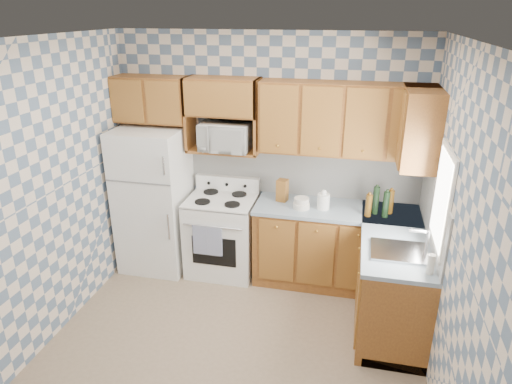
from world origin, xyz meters
TOP-DOWN VIEW (x-y plane):
  - floor at (0.00, 0.00)m, footprint 3.40×3.40m
  - back_wall at (0.00, 1.60)m, footprint 3.40×0.02m
  - right_wall at (1.70, 0.00)m, footprint 0.02×3.20m
  - backsplash_back at (0.40, 1.59)m, footprint 2.60×0.02m
  - backsplash_right at (1.69, 0.80)m, footprint 0.02×1.60m
  - refrigerator at (-1.27, 1.25)m, footprint 0.75×0.70m
  - stove_body at (-0.47, 1.28)m, footprint 0.76×0.65m
  - cooktop at (-0.47, 1.28)m, footprint 0.76×0.65m
  - backguard at (-0.47, 1.55)m, footprint 0.76×0.08m
  - dish_towel_left at (-0.61, 0.93)m, footprint 0.16×0.02m
  - dish_towel_right at (-0.45, 0.93)m, footprint 0.16×0.02m
  - base_cabinets_back at (0.82, 1.30)m, footprint 1.75×0.60m
  - base_cabinets_right at (1.40, 0.80)m, footprint 0.60×1.60m
  - countertop_back at (0.82, 1.30)m, footprint 1.77×0.63m
  - countertop_right at (1.40, 0.80)m, footprint 0.63×1.60m
  - upper_cabinets_back at (0.82, 1.44)m, footprint 1.75×0.33m
  - upper_cabinets_fridge at (-1.29, 1.44)m, footprint 0.82×0.33m
  - upper_cabinets_right at (1.53, 1.25)m, footprint 0.33×0.70m
  - microwave_shelf at (-0.47, 1.44)m, footprint 0.80×0.33m
  - microwave at (-0.44, 1.40)m, footprint 0.55×0.37m
  - sink at (1.40, 0.45)m, footprint 0.48×0.40m
  - window at (1.69, 0.45)m, footprint 0.02×0.66m
  - bottle_0 at (1.20, 1.24)m, footprint 0.06×0.06m
  - bottle_1 at (1.30, 1.18)m, footprint 0.06×0.06m
  - bottle_2 at (1.35, 1.28)m, footprint 0.06×0.06m
  - bottle_3 at (1.13, 1.16)m, footprint 0.06×0.06m
  - knife_block at (0.21, 1.37)m, footprint 0.13×0.13m
  - electric_kettle at (0.67, 1.24)m, footprint 0.13×0.13m
  - food_containers at (0.44, 1.20)m, footprint 0.18×0.18m
  - soap_bottle at (1.62, 0.15)m, footprint 0.06×0.06m

SIDE VIEW (x-z plane):
  - floor at x=0.00m, z-range 0.00..0.00m
  - base_cabinets_back at x=0.82m, z-range 0.00..0.88m
  - base_cabinets_right at x=1.40m, z-range 0.00..0.88m
  - stove_body at x=-0.47m, z-range 0.00..0.90m
  - dish_towel_left at x=-0.61m, z-range 0.39..0.73m
  - dish_towel_right at x=-0.45m, z-range 0.39..0.73m
  - refrigerator at x=-1.27m, z-range 0.00..1.68m
  - countertop_back at x=0.82m, z-range 0.88..0.92m
  - countertop_right at x=1.40m, z-range 0.88..0.92m
  - cooktop at x=-0.47m, z-range 0.89..0.92m
  - sink at x=1.40m, z-range 0.91..0.94m
  - food_containers at x=0.44m, z-range 0.92..1.04m
  - backguard at x=-0.47m, z-range 0.92..1.08m
  - electric_kettle at x=0.67m, z-range 0.92..1.09m
  - soap_bottle at x=1.62m, z-range 0.92..1.09m
  - bottle_3 at x=1.13m, z-range 0.92..1.16m
  - knife_block at x=0.21m, z-range 0.92..1.17m
  - bottle_2 at x=1.35m, z-range 0.92..1.18m
  - bottle_1 at x=1.30m, z-range 0.92..1.19m
  - bottle_0 at x=1.20m, z-range 0.92..1.21m
  - backsplash_back at x=0.40m, z-range 0.92..1.48m
  - backsplash_right at x=1.69m, z-range 0.92..1.48m
  - back_wall at x=0.00m, z-range 0.00..2.70m
  - right_wall at x=1.70m, z-range 0.00..2.70m
  - microwave_shelf at x=-0.47m, z-range 1.42..1.45m
  - window at x=1.69m, z-range 1.02..1.88m
  - microwave at x=-0.44m, z-range 1.45..1.75m
  - upper_cabinets_back at x=0.82m, z-range 1.48..2.22m
  - upper_cabinets_right at x=1.53m, z-range 1.48..2.22m
  - upper_cabinets_fridge at x=-1.29m, z-range 1.72..2.22m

